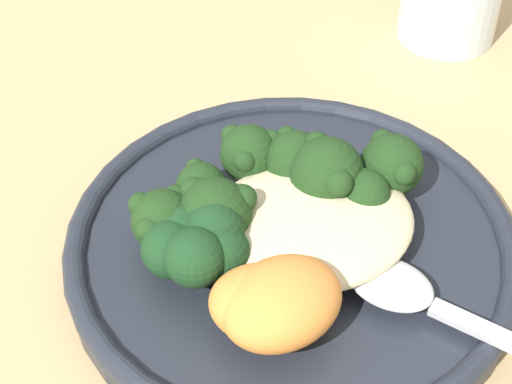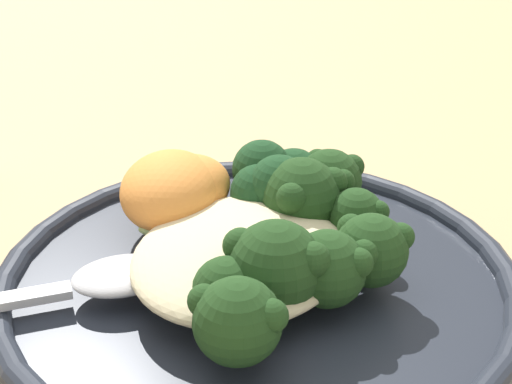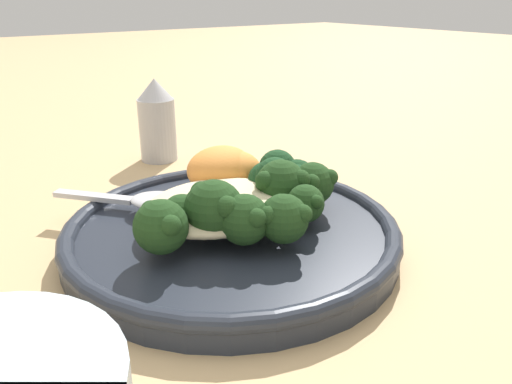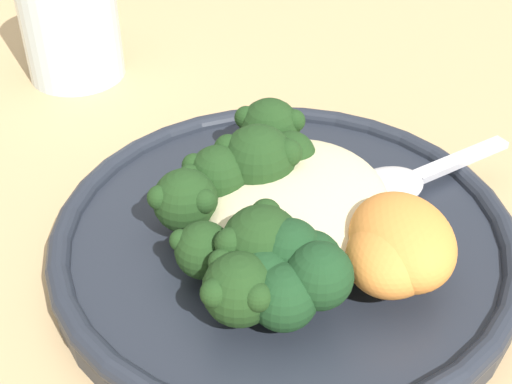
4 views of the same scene
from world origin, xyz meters
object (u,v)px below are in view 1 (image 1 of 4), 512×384
object	(u,v)px
plate	(292,246)
broccoli_stalk_0	(344,214)
broccoli_stalk_4	(255,173)
sweet_potato_chunk_0	(266,303)
spoon	(407,292)
broccoli_stalk_7	(194,233)
quinoa_mound	(308,219)
broccoli_stalk_5	(234,219)
broccoli_stalk_3	(297,180)
broccoli_stalk_6	(227,223)
broccoli_stalk_2	(324,181)
sweet_potato_chunk_1	(282,303)
broccoli_stalk_1	(369,189)
kale_tuft	(196,244)

from	to	relation	value
plate	broccoli_stalk_0	bearing A→B (deg)	165.48
broccoli_stalk_4	sweet_potato_chunk_0	bearing A→B (deg)	169.84
spoon	broccoli_stalk_7	bearing A→B (deg)	-163.42
quinoa_mound	sweet_potato_chunk_0	bearing A→B (deg)	51.67
quinoa_mound	broccoli_stalk_5	bearing A→B (deg)	-17.37
plate	broccoli_stalk_5	bearing A→B (deg)	-16.22
broccoli_stalk_3	broccoli_stalk_6	size ratio (longest dim) A/B	1.41
broccoli_stalk_2	sweet_potato_chunk_1	size ratio (longest dim) A/B	1.27
broccoli_stalk_2	broccoli_stalk_3	size ratio (longest dim) A/B	0.67
broccoli_stalk_5	broccoli_stalk_6	size ratio (longest dim) A/B	1.43
broccoli_stalk_3	sweet_potato_chunk_0	bearing A→B (deg)	176.02
broccoli_stalk_0	broccoli_stalk_5	world-z (taller)	broccoli_stalk_0
broccoli_stalk_1	sweet_potato_chunk_1	size ratio (longest dim) A/B	1.74
broccoli_stalk_1	broccoli_stalk_5	world-z (taller)	broccoli_stalk_1
broccoli_stalk_0	broccoli_stalk_3	size ratio (longest dim) A/B	0.72
broccoli_stalk_0	broccoli_stalk_4	xyz separation A→B (m)	(0.03, -0.04, 0.00)
broccoli_stalk_0	broccoli_stalk_2	world-z (taller)	broccoli_stalk_2
broccoli_stalk_7	kale_tuft	bearing A→B (deg)	122.30
kale_tuft	quinoa_mound	bearing A→B (deg)	-175.10
broccoli_stalk_0	sweet_potato_chunk_0	bearing A→B (deg)	-170.59
quinoa_mound	broccoli_stalk_0	world-z (taller)	broccoli_stalk_0
broccoli_stalk_3	spoon	bearing A→B (deg)	-135.85
kale_tuft	broccoli_stalk_5	bearing A→B (deg)	-145.27
spoon	broccoli_stalk_2	bearing A→B (deg)	153.04
broccoli_stalk_0	sweet_potato_chunk_1	xyz separation A→B (m)	(0.05, 0.05, 0.01)
sweet_potato_chunk_1	broccoli_stalk_7	bearing A→B (deg)	-65.88
broccoli_stalk_5	sweet_potato_chunk_0	distance (m)	0.06
sweet_potato_chunk_0	spoon	size ratio (longest dim) A/B	0.54
quinoa_mound	broccoli_stalk_3	size ratio (longest dim) A/B	0.98
spoon	plate	bearing A→B (deg)	173.64
broccoli_stalk_3	broccoli_stalk_5	world-z (taller)	broccoli_stalk_3
plate	broccoli_stalk_5	world-z (taller)	broccoli_stalk_5
broccoli_stalk_2	kale_tuft	xyz separation A→B (m)	(0.07, 0.02, -0.00)
plate	broccoli_stalk_0	xyz separation A→B (m)	(-0.02, 0.01, 0.02)
kale_tuft	spoon	distance (m)	0.10
broccoli_stalk_4	broccoli_stalk_5	xyz separation A→B (m)	(0.02, 0.03, -0.00)
broccoli_stalk_2	broccoli_stalk_3	xyz separation A→B (m)	(0.01, -0.01, -0.00)
broccoli_stalk_3	spoon	world-z (taller)	broccoli_stalk_3
broccoli_stalk_0	broccoli_stalk_4	bearing A→B (deg)	100.00
broccoli_stalk_5	broccoli_stalk_7	bearing A→B (deg)	82.92
kale_tuft	spoon	bearing A→B (deg)	151.31
broccoli_stalk_7	sweet_potato_chunk_1	world-z (taller)	sweet_potato_chunk_1
broccoli_stalk_2	broccoli_stalk_5	xyz separation A→B (m)	(0.05, 0.01, -0.01)
spoon	sweet_potato_chunk_0	bearing A→B (deg)	-133.77
spoon	broccoli_stalk_0	bearing A→B (deg)	154.18
quinoa_mound	spoon	world-z (taller)	quinoa_mound
broccoli_stalk_2	broccoli_stalk_4	world-z (taller)	broccoli_stalk_2
broccoli_stalk_1	broccoli_stalk_6	xyz separation A→B (m)	(0.08, 0.00, 0.00)
broccoli_stalk_3	broccoli_stalk_1	bearing A→B (deg)	-92.78
plate	broccoli_stalk_3	world-z (taller)	broccoli_stalk_3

